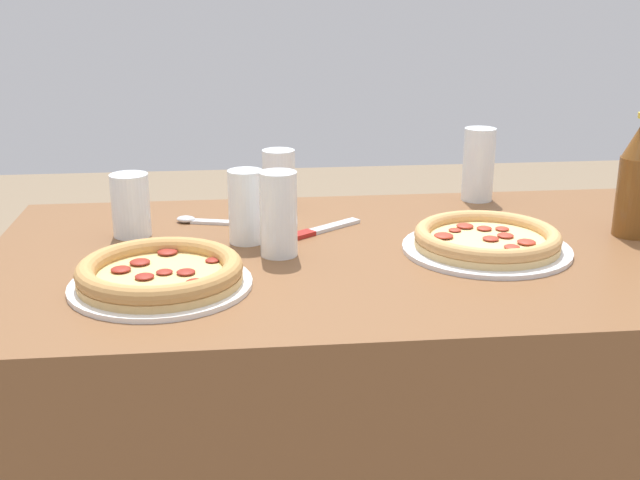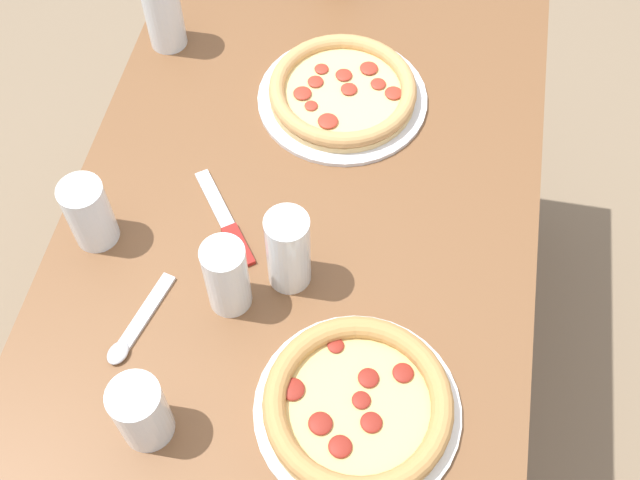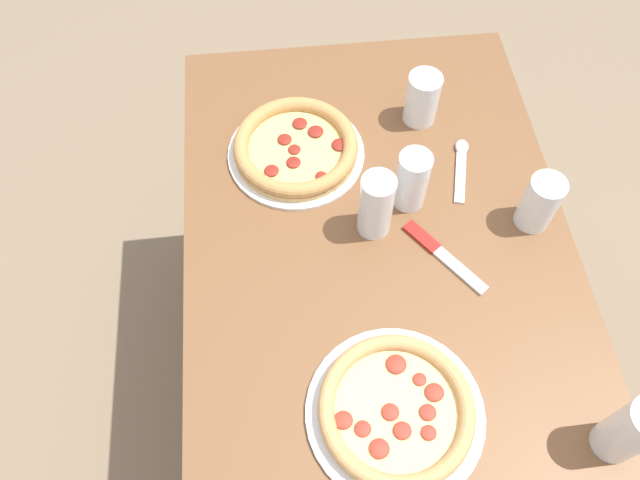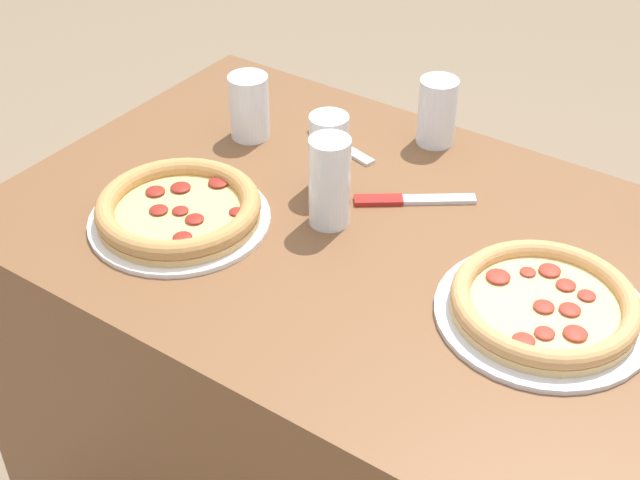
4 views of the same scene
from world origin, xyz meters
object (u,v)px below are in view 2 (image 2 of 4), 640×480
pizza_margherita (343,92)px  spoon (134,330)px  glass_mango_juice (288,253)px  glass_water (163,11)px  glass_red_wine (90,216)px  glass_lemonade (227,279)px  knife (226,222)px  pizza_salami (358,406)px  glass_iced_tea (142,414)px

pizza_margherita → spoon: 0.54m
glass_mango_juice → spoon: (0.13, -0.20, -0.06)m
glass_water → spoon: 0.59m
glass_water → glass_red_wine: size_ratio=1.29×
glass_mango_juice → glass_lemonade: size_ratio=1.11×
knife → pizza_salami: bearing=43.2°
glass_water → glass_iced_tea: 0.73m
glass_iced_tea → glass_lemonade: (-0.21, 0.06, 0.01)m
glass_mango_juice → glass_lemonade: (0.05, -0.08, -0.01)m
glass_iced_tea → spoon: 0.15m
pizza_margherita → glass_water: bearing=-103.7°
pizza_margherita → glass_red_wine: size_ratio=2.45×
glass_red_wine → pizza_salami: bearing=64.7°
glass_water → glass_lemonade: glass_water is taller
glass_water → knife: size_ratio=0.90×
glass_water → glass_lemonade: (0.50, 0.24, -0.01)m
glass_mango_juice → glass_lemonade: glass_mango_juice is taller
glass_lemonade → knife: bearing=-163.0°
pizza_margherita → spoon: pizza_margherita is taller
glass_lemonade → knife: glass_lemonade is taller
knife → glass_red_wine: bearing=-73.2°
pizza_margherita → glass_mango_juice: size_ratio=2.01×
glass_iced_tea → glass_red_wine: bearing=-149.1°
glass_lemonade → knife: (-0.13, -0.04, -0.05)m
pizza_salami → glass_red_wine: size_ratio=2.36×
pizza_margherita → glass_red_wine: 0.47m
pizza_salami → pizza_margherita: bearing=-168.3°
pizza_margherita → glass_lemonade: 0.43m
glass_water → glass_red_wine: glass_water is taller
pizza_margherita → glass_red_wine: (0.34, -0.32, 0.03)m
pizza_salami → glass_iced_tea: glass_iced_tea is taller
pizza_margherita → glass_mango_juice: bearing=-2.9°
glass_mango_juice → glass_iced_tea: bearing=-27.7°
glass_iced_tea → spoon: size_ratio=0.73×
pizza_margherita → glass_red_wine: glass_red_wine is taller
glass_water → glass_lemonade: size_ratio=1.17×
glass_lemonade → glass_iced_tea: bearing=-16.2°
pizza_salami → spoon: bearing=-100.2°
pizza_salami → spoon: pizza_salami is taller
glass_lemonade → glass_water: bearing=-154.3°
pizza_salami → glass_lemonade: size_ratio=2.13×
pizza_salami → glass_red_wine: 0.49m
glass_mango_juice → knife: glass_mango_juice is taller
pizza_margherita → glass_water: (-0.08, -0.33, 0.05)m
pizza_margherita → glass_red_wine: bearing=-43.4°
glass_water → pizza_margherita: bearing=76.3°
glass_mango_juice → spoon: glass_mango_juice is taller
glass_lemonade → spoon: 0.15m
pizza_margherita → glass_iced_tea: (0.62, -0.16, 0.03)m
pizza_margherita → glass_lemonade: bearing=-13.0°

